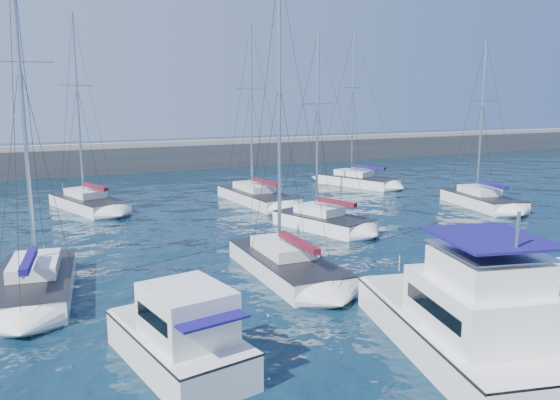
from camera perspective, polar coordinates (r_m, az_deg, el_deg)
name	(u,v)px	position (r m, az deg, el deg)	size (l,w,h in m)	color
ground	(448,301)	(24.55, 17.16, -10.02)	(220.00, 220.00, 0.00)	black
breakwater	(145,161)	(70.54, -13.88, 3.96)	(160.00, 6.00, 4.45)	#424244
motor_yacht_port_outer	(181,340)	(17.89, -10.29, -14.20)	(3.45, 6.18, 3.20)	silver
motor_yacht_port_inner	(468,323)	(19.35, 19.04, -12.07)	(6.38, 10.02, 4.69)	white
sailboat_mid_a	(35,284)	(26.15, -24.24, -7.97)	(4.28, 8.19, 15.99)	white
sailboat_mid_b	(286,264)	(26.72, 0.62, -6.72)	(3.60, 8.52, 14.78)	silver
sailboat_mid_c	(323,221)	(36.31, 4.54, -2.22)	(4.64, 7.39, 13.05)	white
sailboat_mid_e	(482,200)	(46.95, 20.32, -0.01)	(4.82, 8.26, 13.48)	white
sailboat_back_a	(88,203)	(45.38, -19.40, -0.27)	(5.20, 8.83, 15.35)	silver
sailboat_back_b	(257,197)	(45.76, -2.45, 0.36)	(3.34, 9.82, 15.05)	silver
sailboat_back_c	(357,180)	(55.73, 8.08, 2.05)	(5.44, 8.90, 15.62)	white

